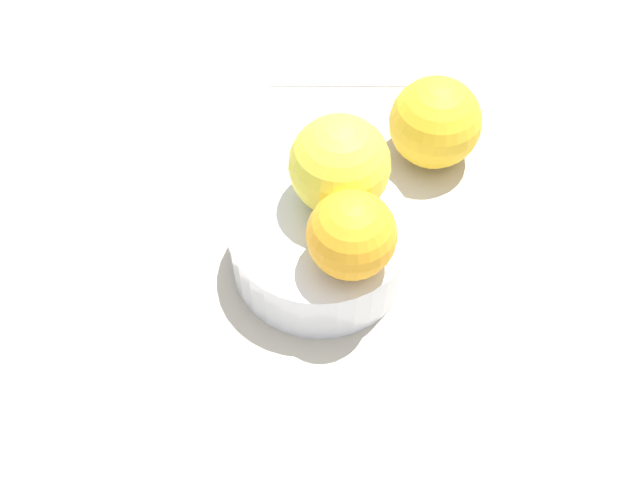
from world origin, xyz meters
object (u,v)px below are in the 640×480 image
fruit_bowl (320,245)px  folded_napkin (343,36)px  orange_loose_0 (435,123)px  orange_in_bowl_0 (352,235)px  orange_in_bowl_1 (340,165)px

fruit_bowl → folded_napkin: 28.06cm
fruit_bowl → orange_loose_0: size_ratio=1.75×
fruit_bowl → orange_loose_0: (7.32, -13.36, 1.55)cm
orange_loose_0 → folded_napkin: 18.23cm
orange_in_bowl_0 → orange_loose_0: 17.35cm
orange_in_bowl_0 → fruit_bowl: bearing=11.7°
orange_loose_0 → folded_napkin: (17.80, 1.06, -3.80)cm
folded_napkin → orange_in_bowl_1: bearing=156.6°
orange_loose_0 → folded_napkin: bearing=3.4°
orange_in_bowl_0 → orange_loose_0: orange_in_bowl_0 is taller
folded_napkin → orange_in_bowl_0: bearing=158.4°
orange_in_bowl_1 → fruit_bowl: bearing=129.2°
orange_in_bowl_1 → orange_loose_0: size_ratio=0.95×
orange_loose_0 → folded_napkin: orange_loose_0 is taller
orange_in_bowl_0 → folded_napkin: bearing=-21.6°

